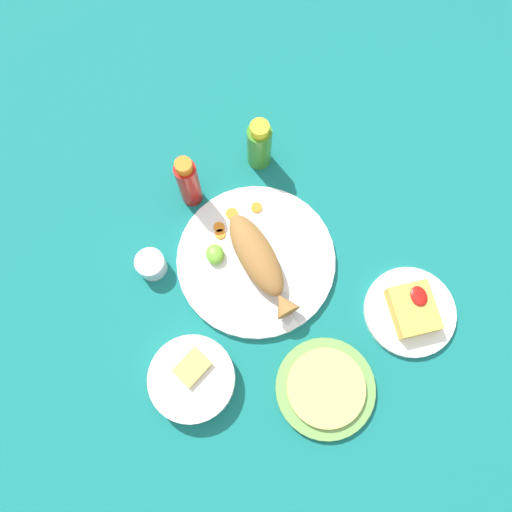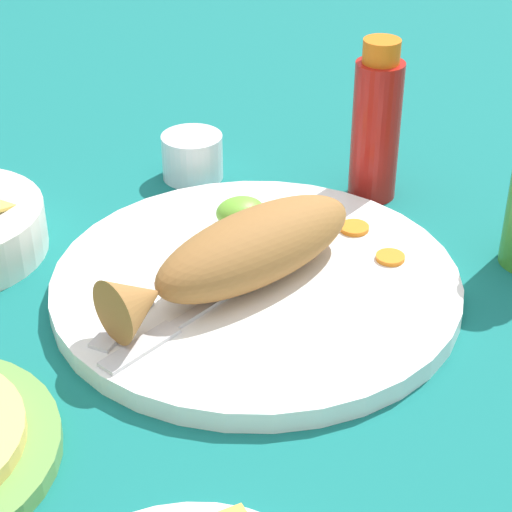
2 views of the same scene
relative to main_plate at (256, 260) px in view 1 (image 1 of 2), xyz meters
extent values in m
plane|color=#146B66|center=(0.00, 0.00, -0.01)|extent=(4.00, 4.00, 0.00)
cylinder|color=white|center=(0.00, 0.00, 0.00)|extent=(0.35, 0.35, 0.02)
ellipsoid|color=#996633|center=(0.00, 0.00, 0.04)|extent=(0.21, 0.12, 0.06)
cone|color=#996633|center=(-0.12, -0.03, 0.04)|extent=(0.06, 0.06, 0.05)
cube|color=silver|center=(-0.04, -0.02, 0.01)|extent=(0.11, 0.05, 0.00)
cube|color=silver|center=(-0.12, -0.05, 0.01)|extent=(0.07, 0.04, 0.00)
cube|color=silver|center=(-0.05, 0.04, 0.01)|extent=(0.10, 0.08, 0.00)
cube|color=silver|center=(-0.13, -0.02, 0.01)|extent=(0.07, 0.06, 0.00)
cylinder|color=orange|center=(0.12, -0.03, 0.01)|extent=(0.03, 0.03, 0.00)
cylinder|color=orange|center=(0.12, 0.03, 0.01)|extent=(0.03, 0.03, 0.00)
cylinder|color=orange|center=(0.09, 0.06, 0.01)|extent=(0.02, 0.02, 0.00)
cylinder|color=orange|center=(0.07, 0.06, 0.01)|extent=(0.02, 0.02, 0.00)
ellipsoid|color=#6BB233|center=(0.03, 0.08, 0.02)|extent=(0.05, 0.04, 0.03)
cylinder|color=#B21914|center=(0.18, 0.11, 0.06)|extent=(0.05, 0.05, 0.14)
cylinder|color=orange|center=(0.18, 0.11, 0.14)|extent=(0.04, 0.04, 0.02)
cylinder|color=#3D8428|center=(0.24, -0.07, 0.05)|extent=(0.06, 0.06, 0.12)
cylinder|color=yellow|center=(0.24, -0.07, 0.12)|extent=(0.04, 0.04, 0.02)
cylinder|color=silver|center=(0.04, 0.22, 0.01)|extent=(0.06, 0.06, 0.05)
cylinder|color=white|center=(0.04, 0.22, 0.00)|extent=(0.05, 0.05, 0.02)
cylinder|color=white|center=(-0.19, -0.29, 0.00)|extent=(0.20, 0.20, 0.01)
cube|color=gold|center=(-0.19, -0.29, 0.02)|extent=(0.11, 0.09, 0.04)
ellipsoid|color=#AD140F|center=(-0.17, -0.31, 0.04)|extent=(0.04, 0.03, 0.01)
cylinder|color=white|center=(-0.22, 0.18, 0.01)|extent=(0.17, 0.17, 0.04)
cylinder|color=olive|center=(-0.22, 0.18, 0.03)|extent=(0.15, 0.15, 0.02)
cube|color=gold|center=(-0.19, 0.18, 0.04)|extent=(0.10, 0.10, 0.02)
cylinder|color=#6B9E4C|center=(-0.30, -0.07, 0.00)|extent=(0.20, 0.20, 0.01)
cylinder|color=#E0C666|center=(-0.30, -0.07, 0.01)|extent=(0.16, 0.16, 0.01)
camera|label=1|loc=(-0.31, 0.07, 1.05)|focal=35.00mm
camera|label=2|loc=(-0.29, -0.58, 0.44)|focal=65.00mm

